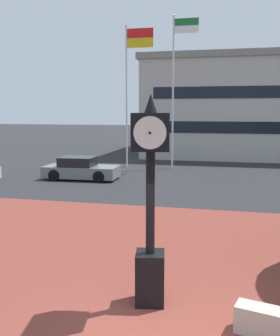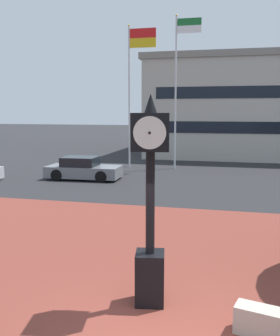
% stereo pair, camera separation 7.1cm
% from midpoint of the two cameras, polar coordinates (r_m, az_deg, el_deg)
% --- Properties ---
extents(plaza_brick_paving, '(44.00, 13.30, 0.01)m').
position_cam_midpoint_polar(plaza_brick_paving, '(9.49, 5.96, -15.79)').
color(plaza_brick_paving, brown).
rests_on(plaza_brick_paving, ground).
extents(street_clock, '(0.83, 0.87, 4.20)m').
position_cam_midpoint_polar(street_clock, '(7.68, 1.25, -4.77)').
color(street_clock, black).
rests_on(street_clock, ground).
extents(car_street_mid, '(4.25, 2.03, 1.28)m').
position_cam_midpoint_polar(car_street_mid, '(22.59, -8.78, -0.18)').
color(car_street_mid, slate).
rests_on(car_street_mid, ground).
extents(flagpole_primary, '(1.91, 0.14, 9.58)m').
position_cam_midpoint_polar(flagpole_primary, '(27.02, -1.51, 12.59)').
color(flagpole_primary, silver).
rests_on(flagpole_primary, ground).
extents(flagpole_secondary, '(1.68, 0.14, 10.06)m').
position_cam_midpoint_polar(flagpole_secondary, '(26.41, 5.13, 12.61)').
color(flagpole_secondary, silver).
rests_on(flagpole_secondary, ground).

